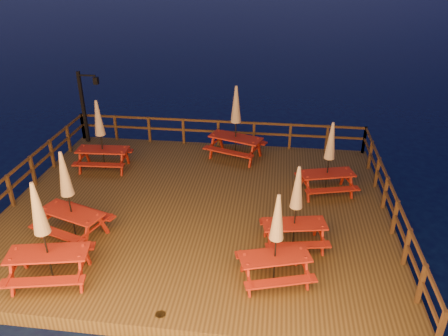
# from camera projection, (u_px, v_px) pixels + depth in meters

# --- Properties ---
(ground) EXTENTS (500.00, 500.00, 0.00)m
(ground) POSITION_uv_depth(u_px,v_px,m) (198.00, 217.00, 14.11)
(ground) COLOR black
(ground) RESTS_ON ground
(deck) EXTENTS (12.00, 10.00, 0.40)m
(deck) POSITION_uv_depth(u_px,v_px,m) (198.00, 212.00, 14.02)
(deck) COLOR #3F2E14
(deck) RESTS_ON ground
(deck_piles) EXTENTS (11.44, 9.44, 1.40)m
(deck_piles) POSITION_uv_depth(u_px,v_px,m) (198.00, 225.00, 14.25)
(deck_piles) COLOR #392712
(deck_piles) RESTS_ON ground
(railing) EXTENTS (11.80, 9.75, 1.10)m
(railing) POSITION_uv_depth(u_px,v_px,m) (206.00, 161.00, 15.15)
(railing) COLOR #392712
(railing) RESTS_ON deck
(lamp_post) EXTENTS (0.85, 0.18, 3.00)m
(lamp_post) POSITION_uv_depth(u_px,v_px,m) (86.00, 101.00, 17.74)
(lamp_post) COLOR black
(lamp_post) RESTS_ON deck
(picnic_table_0) EXTENTS (2.06, 1.85, 2.46)m
(picnic_table_0) POSITION_uv_depth(u_px,v_px,m) (276.00, 238.00, 10.30)
(picnic_table_0) COLOR maroon
(picnic_table_0) RESTS_ON deck
(picnic_table_1) EXTENTS (2.09, 1.87, 2.53)m
(picnic_table_1) POSITION_uv_depth(u_px,v_px,m) (329.00, 158.00, 14.10)
(picnic_table_1) COLOR maroon
(picnic_table_1) RESTS_ON deck
(picnic_table_2) EXTENTS (1.95, 1.71, 2.46)m
(picnic_table_2) POSITION_uv_depth(u_px,v_px,m) (296.00, 206.00, 11.55)
(picnic_table_2) COLOR maroon
(picnic_table_2) RESTS_ON deck
(picnic_table_3) EXTENTS (1.94, 1.63, 2.65)m
(picnic_table_3) POSITION_uv_depth(u_px,v_px,m) (100.00, 134.00, 15.67)
(picnic_table_3) COLOR maroon
(picnic_table_3) RESTS_ON deck
(picnic_table_4) EXTENTS (2.21, 1.94, 2.76)m
(picnic_table_4) POSITION_uv_depth(u_px,v_px,m) (43.00, 232.00, 10.26)
(picnic_table_4) COLOR maroon
(picnic_table_4) RESTS_ON deck
(picnic_table_5) EXTENTS (2.24, 2.04, 2.65)m
(picnic_table_5) POSITION_uv_depth(u_px,v_px,m) (68.00, 194.00, 11.93)
(picnic_table_5) COLOR maroon
(picnic_table_5) RESTS_ON deck
(picnic_table_6) EXTENTS (2.45, 2.22, 2.88)m
(picnic_table_6) POSITION_uv_depth(u_px,v_px,m) (236.00, 121.00, 16.49)
(picnic_table_6) COLOR maroon
(picnic_table_6) RESTS_ON deck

